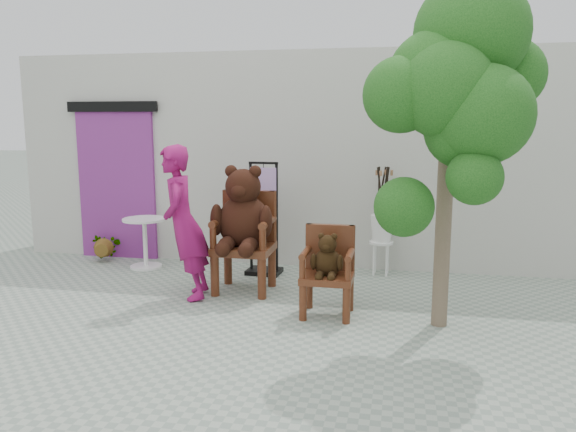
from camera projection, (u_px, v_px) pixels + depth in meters
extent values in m
plane|color=#939D8D|center=(276.00, 333.00, 5.48)|extent=(60.00, 60.00, 0.00)
cube|color=beige|center=(321.00, 159.00, 8.23)|extent=(9.00, 1.00, 3.00)
cube|color=#7D297C|center=(117.00, 185.00, 8.37)|extent=(1.20, 0.08, 2.20)
cube|color=black|center=(112.00, 107.00, 8.14)|extent=(1.40, 0.06, 0.15)
cylinder|color=#441E0E|center=(215.00, 276.00, 6.61)|extent=(0.10, 0.10, 0.48)
cylinder|color=#441E0E|center=(228.00, 265.00, 7.11)|extent=(0.10, 0.10, 0.48)
cylinder|color=#441E0E|center=(262.00, 279.00, 6.50)|extent=(0.10, 0.10, 0.48)
cylinder|color=#441E0E|center=(272.00, 267.00, 7.00)|extent=(0.10, 0.10, 0.48)
cube|color=#441E0E|center=(244.00, 249.00, 6.75)|extent=(0.69, 0.63, 0.09)
cube|color=#441E0E|center=(249.00, 216.00, 6.95)|extent=(0.65, 0.09, 0.63)
cylinder|color=#441E0E|center=(226.00, 215.00, 7.01)|extent=(0.09, 0.09, 0.63)
cylinder|color=#441E0E|center=(213.00, 237.00, 6.53)|extent=(0.08, 0.08, 0.29)
cylinder|color=#441E0E|center=(220.00, 221.00, 6.76)|extent=(0.09, 0.60, 0.09)
cylinder|color=#441E0E|center=(273.00, 216.00, 6.90)|extent=(0.09, 0.09, 0.63)
cylinder|color=#441E0E|center=(263.00, 239.00, 6.42)|extent=(0.08, 0.08, 0.29)
cylinder|color=#441E0E|center=(268.00, 222.00, 6.64)|extent=(0.09, 0.60, 0.09)
ellipsoid|color=black|center=(244.00, 223.00, 6.73)|extent=(0.63, 0.54, 0.66)
sphere|color=black|center=(243.00, 187.00, 6.63)|extent=(0.42, 0.42, 0.42)
ellipsoid|color=black|center=(239.00, 191.00, 6.47)|extent=(0.19, 0.15, 0.15)
sphere|color=black|center=(231.00, 171.00, 6.64)|extent=(0.15, 0.15, 0.15)
sphere|color=black|center=(255.00, 172.00, 6.58)|extent=(0.15, 0.15, 0.15)
ellipsoid|color=black|center=(217.00, 220.00, 6.65)|extent=(0.15, 0.21, 0.38)
ellipsoid|color=black|center=(226.00, 245.00, 6.52)|extent=(0.19, 0.37, 0.19)
sphere|color=black|center=(223.00, 249.00, 6.38)|extent=(0.18, 0.18, 0.18)
ellipsoid|color=black|center=(266.00, 221.00, 6.53)|extent=(0.15, 0.21, 0.38)
ellipsoid|color=black|center=(249.00, 246.00, 6.47)|extent=(0.19, 0.37, 0.19)
sphere|color=black|center=(246.00, 250.00, 6.33)|extent=(0.18, 0.18, 0.18)
cylinder|color=#441E0E|center=(303.00, 303.00, 5.80)|extent=(0.08, 0.08, 0.38)
cylinder|color=#441E0E|center=(309.00, 291.00, 6.19)|extent=(0.08, 0.08, 0.38)
cylinder|color=#441E0E|center=(346.00, 306.00, 5.71)|extent=(0.08, 0.08, 0.38)
cylinder|color=#441E0E|center=(350.00, 294.00, 6.10)|extent=(0.08, 0.08, 0.38)
cube|color=#441E0E|center=(327.00, 278.00, 5.91)|extent=(0.54, 0.50, 0.07)
cube|color=#441E0E|center=(330.00, 247.00, 6.07)|extent=(0.51, 0.07, 0.50)
cylinder|color=#441E0E|center=(309.00, 246.00, 6.12)|extent=(0.07, 0.07, 0.50)
cylinder|color=#441E0E|center=(302.00, 268.00, 5.74)|extent=(0.06, 0.06, 0.23)
cylinder|color=#441E0E|center=(306.00, 252.00, 5.92)|extent=(0.07, 0.47, 0.07)
cylinder|color=#441E0E|center=(352.00, 248.00, 6.03)|extent=(0.07, 0.07, 0.50)
cylinder|color=#441E0E|center=(348.00, 270.00, 5.65)|extent=(0.06, 0.06, 0.23)
cylinder|color=#441E0E|center=(350.00, 255.00, 5.82)|extent=(0.07, 0.47, 0.07)
ellipsoid|color=black|center=(327.00, 263.00, 5.89)|extent=(0.29, 0.25, 0.31)
sphere|color=black|center=(328.00, 244.00, 5.84)|extent=(0.19, 0.19, 0.19)
ellipsoid|color=black|center=(327.00, 247.00, 5.77)|extent=(0.09, 0.07, 0.07)
sphere|color=black|center=(321.00, 236.00, 5.85)|extent=(0.07, 0.07, 0.07)
sphere|color=black|center=(334.00, 237.00, 5.82)|extent=(0.07, 0.07, 0.07)
ellipsoid|color=black|center=(314.00, 262.00, 5.85)|extent=(0.07, 0.10, 0.18)
ellipsoid|color=black|center=(320.00, 275.00, 5.79)|extent=(0.09, 0.17, 0.09)
sphere|color=black|center=(319.00, 278.00, 5.73)|extent=(0.08, 0.08, 0.08)
ellipsoid|color=black|center=(340.00, 263.00, 5.80)|extent=(0.07, 0.10, 0.18)
ellipsoid|color=black|center=(332.00, 276.00, 5.77)|extent=(0.09, 0.17, 0.09)
sphere|color=black|center=(331.00, 278.00, 5.70)|extent=(0.08, 0.08, 0.08)
imported|color=#901157|center=(184.00, 223.00, 6.43)|extent=(0.58, 0.73, 1.77)
cylinder|color=white|center=(144.00, 219.00, 7.82)|extent=(0.60, 0.60, 0.03)
cylinder|color=white|center=(145.00, 243.00, 7.88)|extent=(0.06, 0.06, 0.68)
cylinder|color=white|center=(146.00, 266.00, 7.93)|extent=(0.44, 0.44, 0.03)
cube|color=black|center=(251.00, 218.00, 7.54)|extent=(0.03, 0.03, 1.50)
cube|color=black|center=(277.00, 220.00, 7.45)|extent=(0.03, 0.03, 1.50)
cube|color=black|center=(263.00, 163.00, 7.37)|extent=(0.40, 0.05, 0.03)
cube|color=black|center=(264.00, 271.00, 7.62)|extent=(0.47, 0.38, 0.06)
cube|color=#C298DE|center=(263.00, 187.00, 7.41)|extent=(0.36, 0.06, 0.52)
cylinder|color=black|center=(263.00, 165.00, 7.37)|extent=(0.01, 0.01, 0.08)
cylinder|color=white|center=(381.00, 242.00, 7.50)|extent=(0.32, 0.32, 0.03)
cylinder|color=white|center=(387.00, 257.00, 7.60)|extent=(0.03, 0.03, 0.44)
cylinder|color=white|center=(375.00, 257.00, 7.64)|extent=(0.03, 0.03, 0.44)
cylinder|color=white|center=(374.00, 260.00, 7.47)|extent=(0.03, 0.03, 0.44)
cylinder|color=white|center=(387.00, 260.00, 7.44)|extent=(0.03, 0.03, 0.44)
cylinder|color=black|center=(380.00, 196.00, 7.44)|extent=(0.14, 0.11, 0.79)
cylinder|color=#8F6241|center=(379.00, 172.00, 7.44)|extent=(0.05, 0.04, 0.08)
cylinder|color=black|center=(379.00, 197.00, 7.40)|extent=(0.03, 0.12, 0.80)
cylinder|color=#8F6241|center=(377.00, 173.00, 7.35)|extent=(0.04, 0.04, 0.07)
cylinder|color=black|center=(386.00, 197.00, 7.40)|extent=(0.05, 0.18, 0.79)
cylinder|color=#8F6241|center=(392.00, 173.00, 7.34)|extent=(0.04, 0.05, 0.08)
cylinder|color=black|center=(381.00, 197.00, 7.36)|extent=(0.14, 0.06, 0.80)
cylinder|color=#8F6241|center=(381.00, 173.00, 7.26)|extent=(0.05, 0.04, 0.08)
cylinder|color=black|center=(385.00, 197.00, 7.44)|extent=(0.12, 0.08, 0.80)
cylinder|color=#8F6241|center=(387.00, 172.00, 7.41)|extent=(0.04, 0.04, 0.08)
cylinder|color=black|center=(384.00, 197.00, 7.44)|extent=(0.10, 0.05, 0.80)
cylinder|color=#8F6241|center=(385.00, 172.00, 7.42)|extent=(0.04, 0.04, 0.07)
cylinder|color=brown|center=(445.00, 191.00, 5.47)|extent=(0.16, 0.16, 2.74)
sphere|color=#124011|center=(483.00, 115.00, 4.89)|extent=(0.89, 0.89, 0.89)
sphere|color=#124011|center=(434.00, 76.00, 5.10)|extent=(0.83, 0.83, 0.83)
sphere|color=#124011|center=(401.00, 95.00, 5.04)|extent=(0.69, 0.69, 0.69)
sphere|color=#124011|center=(509.00, 74.00, 5.36)|extent=(0.69, 0.69, 0.69)
sphere|color=#124011|center=(471.00, 33.00, 5.14)|extent=(1.05, 1.05, 1.05)
sphere|color=#124011|center=(465.00, 128.00, 5.03)|extent=(0.74, 0.74, 0.74)
sphere|color=#124011|center=(446.00, 90.00, 4.94)|extent=(0.86, 0.86, 0.86)
sphere|color=#124011|center=(404.00, 207.00, 5.09)|extent=(0.55, 0.55, 0.55)
sphere|color=#124011|center=(475.00, 177.00, 4.84)|extent=(0.49, 0.49, 0.49)
imported|color=#124011|center=(106.00, 244.00, 8.32)|extent=(0.53, 0.49, 0.48)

